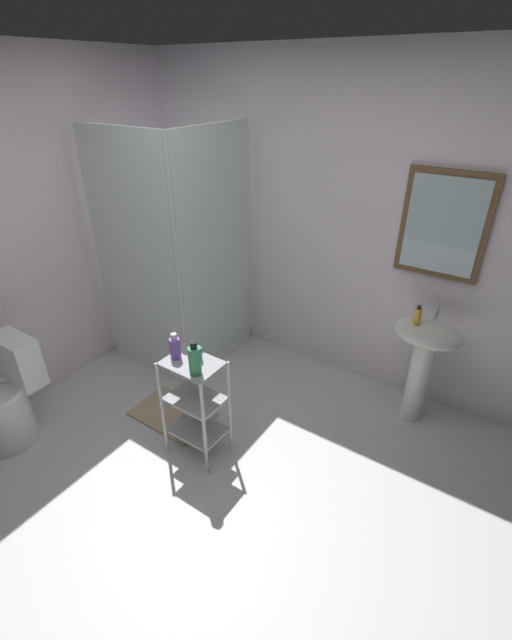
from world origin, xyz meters
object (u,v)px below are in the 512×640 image
at_px(rinse_cup, 197,354).
at_px(storage_cart, 195,401).
at_px(pedestal_sink, 424,353).
at_px(bath_mat, 173,414).
at_px(body_wash_bottle_green, 195,360).
at_px(conditioner_bottle_purple, 175,348).
at_px(toilet, 7,402).
at_px(hand_soap_bottle, 418,316).
at_px(shower_stall, 182,310).

bearing_deg(rinse_cup, storage_cart, -98.63).
bearing_deg(pedestal_sink, bath_mat, -146.41).
distance_m(body_wash_bottle_green, bath_mat, 0.99).
xyz_separation_m(conditioner_bottle_purple, bath_mat, (-0.28, 0.16, -0.81)).
height_order(storage_cart, conditioner_bottle_purple, conditioner_bottle_purple).
bearing_deg(bath_mat, toilet, -134.75).
height_order(pedestal_sink, rinse_cup, rinse_cup).
relative_size(pedestal_sink, toilet, 1.07).
relative_size(conditioner_bottle_purple, body_wash_bottle_green, 0.80).
bearing_deg(pedestal_sink, hand_soap_bottle, -161.18).
xyz_separation_m(hand_soap_bottle, rinse_cup, (-1.03, -1.09, -0.09)).
relative_size(shower_stall, hand_soap_bottle, 14.65).
height_order(toilet, rinse_cup, rinse_cup).
relative_size(storage_cart, bath_mat, 1.23).
xyz_separation_m(conditioner_bottle_purple, body_wash_bottle_green, (0.21, -0.05, 0.02)).
bearing_deg(body_wash_bottle_green, storage_cart, 143.16).
bearing_deg(hand_soap_bottle, body_wash_bottle_green, -128.23).
bearing_deg(conditioner_bottle_purple, toilet, -149.55).
bearing_deg(body_wash_bottle_green, rinse_cup, 127.02).
bearing_deg(shower_stall, hand_soap_bottle, 8.69).
height_order(hand_soap_bottle, conditioner_bottle_purple, hand_soap_bottle).
xyz_separation_m(toilet, body_wash_bottle_green, (1.27, 0.57, 0.52)).
bearing_deg(bath_mat, rinse_cup, -14.66).
relative_size(hand_soap_bottle, rinse_cup, 1.54).
bearing_deg(hand_soap_bottle, pedestal_sink, 18.82).
distance_m(storage_cart, body_wash_bottle_green, 0.42).
distance_m(shower_stall, pedestal_sink, 2.04).
height_order(rinse_cup, bath_mat, rinse_cup).
relative_size(rinse_cup, bath_mat, 0.15).
bearing_deg(shower_stall, bath_mat, -54.94).
distance_m(pedestal_sink, hand_soap_bottle, 0.31).
relative_size(pedestal_sink, bath_mat, 1.35).
distance_m(shower_stall, storage_cart, 1.22).
relative_size(shower_stall, toilet, 2.63).
xyz_separation_m(body_wash_bottle_green, bath_mat, (-0.49, 0.22, -0.83)).
xyz_separation_m(pedestal_sink, toilet, (-2.31, -1.80, -0.26)).
bearing_deg(shower_stall, body_wash_bottle_green, -43.01).
relative_size(pedestal_sink, storage_cart, 1.09).
distance_m(storage_cart, conditioner_bottle_purple, 0.40).
distance_m(pedestal_sink, conditioner_bottle_purple, 1.73).
bearing_deg(shower_stall, toilet, -101.37).
distance_m(hand_soap_bottle, body_wash_bottle_green, 1.53).
distance_m(pedestal_sink, toilet, 2.94).
xyz_separation_m(hand_soap_bottle, body_wash_bottle_green, (-0.95, -1.20, -0.03)).
relative_size(storage_cart, rinse_cup, 8.32).
bearing_deg(shower_stall, rinse_cup, -41.83).
bearing_deg(bath_mat, shower_stall, 125.06).
bearing_deg(storage_cart, conditioner_bottle_purple, -173.15).
distance_m(hand_soap_bottle, bath_mat, 1.94).
bearing_deg(pedestal_sink, storage_cart, -134.11).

